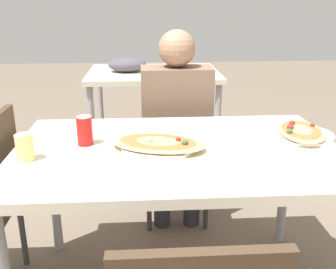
{
  "coord_description": "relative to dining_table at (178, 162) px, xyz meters",
  "views": [
    {
      "loc": [
        -0.14,
        -1.52,
        1.33
      ],
      "look_at": [
        -0.04,
        -0.0,
        0.8
      ],
      "focal_mm": 42.0,
      "sensor_mm": 36.0,
      "label": 1
    }
  ],
  "objects": [
    {
      "name": "drink_glass",
      "position": [
        -0.6,
        -0.09,
        0.12
      ],
      "size": [
        0.07,
        0.07,
        0.1
      ],
      "color": "#E0DB7F",
      "rests_on": "dining_table"
    },
    {
      "name": "soda_can",
      "position": [
        -0.39,
        0.07,
        0.13
      ],
      "size": [
        0.07,
        0.07,
        0.12
      ],
      "color": "red",
      "rests_on": "dining_table"
    },
    {
      "name": "pizza_second",
      "position": [
        0.57,
        0.11,
        0.08
      ],
      "size": [
        0.29,
        0.37,
        0.05
      ],
      "color": "white",
      "rests_on": "dining_table"
    },
    {
      "name": "chair_far_seated",
      "position": [
        0.05,
        0.77,
        -0.19
      ],
      "size": [
        0.4,
        0.4,
        0.86
      ],
      "rotation": [
        0.0,
        0.0,
        3.14
      ],
      "color": "#3F2D1E",
      "rests_on": "ground_plane"
    },
    {
      "name": "pizza_main",
      "position": [
        -0.08,
        -0.0,
        0.09
      ],
      "size": [
        0.45,
        0.35,
        0.06
      ],
      "color": "white",
      "rests_on": "dining_table"
    },
    {
      "name": "dining_table",
      "position": [
        0.0,
        0.0,
        0.0
      ],
      "size": [
        1.37,
        0.88,
        0.74
      ],
      "color": "beige",
      "rests_on": "ground_plane"
    },
    {
      "name": "person_seated",
      "position": [
        0.05,
        0.66,
        0.01
      ],
      "size": [
        0.4,
        0.24,
        1.17
      ],
      "rotation": [
        0.0,
        0.0,
        3.14
      ],
      "color": "#2D2D38",
      "rests_on": "ground_plane"
    },
    {
      "name": "background_table",
      "position": [
        -0.09,
        1.8,
        0.01
      ],
      "size": [
        1.1,
        0.8,
        0.86
      ],
      "color": "beige",
      "rests_on": "ground_plane"
    }
  ]
}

